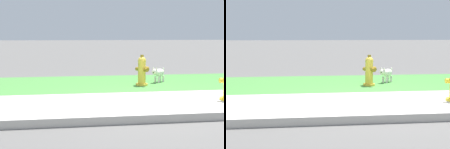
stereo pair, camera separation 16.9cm
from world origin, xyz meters
The scene contains 6 objects.
ground_plane centered at (0.00, 0.00, 0.00)m, with size 120.00×120.00×0.00m, color #5B5956.
sidewalk_pavement centered at (0.00, 0.00, 0.01)m, with size 18.00×2.09×0.01m, color #BCB7AD.
grass_verge centered at (0.00, 2.41, 0.00)m, with size 18.00×2.72×0.01m, color #47893D.
street_curb centered at (0.00, -1.13, 0.06)m, with size 18.00×0.16×0.12m, color #BCB7AD.
fire_hydrant_far_end centered at (0.20, 1.92, 0.35)m, with size 0.33×0.36×0.73m.
small_white_dog centered at (0.74, 2.35, 0.24)m, with size 0.42×0.41×0.41m.
Camera 2 is at (-1.37, -5.21, 1.20)m, focal length 50.00 mm.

